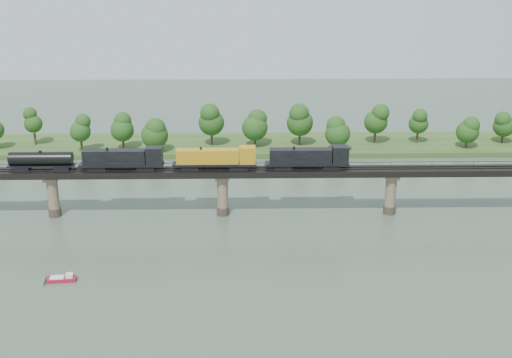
{
  "coord_description": "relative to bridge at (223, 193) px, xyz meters",
  "views": [
    {
      "loc": [
        5.3,
        -111.85,
        59.93
      ],
      "look_at": [
        7.93,
        30.0,
        9.0
      ],
      "focal_mm": 45.0,
      "sensor_mm": 36.0,
      "label": 1
    }
  ],
  "objects": [
    {
      "name": "far_treeline",
      "position": [
        -8.21,
        50.52,
        3.37
      ],
      "size": [
        289.06,
        17.54,
        13.6
      ],
      "color": "#382619",
      "rests_on": "far_bank"
    },
    {
      "name": "bridge_superstructure",
      "position": [
        0.0,
        0.0,
        6.33
      ],
      "size": [
        220.0,
        4.9,
        0.75
      ],
      "color": "black",
      "rests_on": "bridge"
    },
    {
      "name": "ground",
      "position": [
        0.0,
        -30.0,
        -5.46
      ],
      "size": [
        400.0,
        400.0,
        0.0
      ],
      "primitive_type": "plane",
      "color": "#3B4B3C",
      "rests_on": "ground"
    },
    {
      "name": "bridge",
      "position": [
        0.0,
        0.0,
        0.0
      ],
      "size": [
        236.0,
        30.0,
        11.5
      ],
      "color": "#473A2D",
      "rests_on": "ground"
    },
    {
      "name": "far_bank",
      "position": [
        0.0,
        55.0,
        -4.66
      ],
      "size": [
        300.0,
        24.0,
        1.6
      ],
      "primitive_type": "cube",
      "color": "#314E1F",
      "rests_on": "ground"
    },
    {
      "name": "motorboat",
      "position": [
        -29.82,
        -32.13,
        -4.95
      ],
      "size": [
        5.47,
        2.4,
        1.49
      ],
      "rotation": [
        0.0,
        0.0,
        0.09
      ],
      "color": "#A6132C",
      "rests_on": "ground"
    },
    {
      "name": "freight_train",
      "position": [
        -8.77,
        -0.0,
        8.64
      ],
      "size": [
        79.15,
        3.08,
        5.45
      ],
      "color": "black",
      "rests_on": "bridge"
    }
  ]
}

